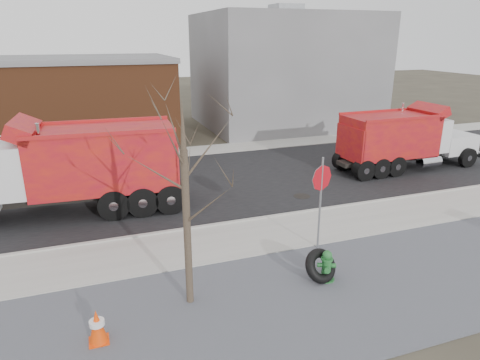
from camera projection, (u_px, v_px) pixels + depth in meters
name	position (u px, v px, depth m)	size (l,w,h in m)	color
ground	(266.00, 239.00, 14.24)	(120.00, 120.00, 0.00)	#383328
gravel_verge	(319.00, 296.00, 11.11)	(60.00, 5.00, 0.03)	slate
sidewalk	(263.00, 236.00, 14.46)	(60.00, 2.50, 0.06)	#9E9B93
curb	(250.00, 220.00, 15.61)	(60.00, 0.15, 0.11)	#9E9B93
road	(213.00, 182.00, 19.86)	(60.00, 9.40, 0.02)	black
far_sidewalk	(186.00, 152.00, 24.94)	(60.00, 2.00, 0.06)	#9E9B93
building_grey	(284.00, 70.00, 31.90)	(12.00, 10.00, 8.00)	gray
building_brick	(0.00, 103.00, 25.38)	(20.20, 8.20, 5.30)	brown
bare_tree	(185.00, 179.00, 9.85)	(3.20, 3.20, 5.20)	#382D23
fire_hydrant	(326.00, 267.00, 11.73)	(0.51, 0.51, 0.92)	#2B7232
truck_tire	(320.00, 266.00, 11.76)	(1.13, 0.98, 0.96)	black
stop_sign	(321.00, 188.00, 13.00)	(0.79, 0.28, 3.02)	gray
traffic_cone_far	(97.00, 327.00, 9.33)	(0.43, 0.43, 0.83)	#F84107
dump_truck_red_a	(404.00, 138.00, 21.32)	(7.91, 2.30, 3.19)	black
dump_truck_red_b	(72.00, 166.00, 15.82)	(8.80, 2.99, 3.68)	black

